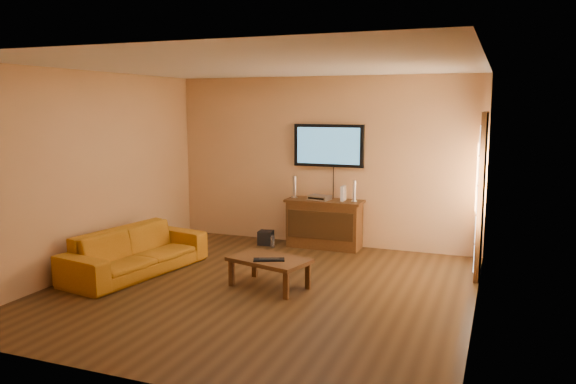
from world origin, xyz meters
The scene contains 14 objects.
ground_plane centered at (0.00, 0.00, 0.00)m, with size 5.00×5.00×0.00m, color #34210E.
room_walls centered at (0.00, 0.62, 1.69)m, with size 5.00×5.00×5.00m.
french_door centered at (2.46, 1.70, 1.05)m, with size 0.07×1.02×2.22m.
media_console centered at (0.11, 2.26, 0.39)m, with size 1.22×0.47×0.77m.
television centered at (0.11, 2.45, 1.61)m, with size 1.14×0.08×0.67m.
coffee_table centered at (0.07, 0.11, 0.32)m, with size 1.08×0.80×0.37m.
sofa centered at (-1.84, 0.02, 0.40)m, with size 2.05×0.60×0.80m, color #AC6A13.
speaker_left centered at (-0.41, 2.29, 0.93)m, with size 0.10×0.10×0.35m.
speaker_right centered at (0.58, 2.27, 0.92)m, with size 0.09×0.09×0.33m.
av_receiver centered at (0.03, 2.23, 0.80)m, with size 0.33×0.23×0.07m, color silver.
game_console centered at (0.40, 2.29, 0.88)m, with size 0.05×0.17×0.23m, color white.
subwoofer centered at (-0.83, 2.09, 0.11)m, with size 0.23×0.23×0.23m, color black.
bottle centered at (-0.65, 1.93, 0.10)m, with size 0.07×0.07×0.21m.
keyboard centered at (0.11, 0.01, 0.38)m, with size 0.40×0.28×0.02m.
Camera 1 is at (2.71, -6.08, 2.23)m, focal length 35.00 mm.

